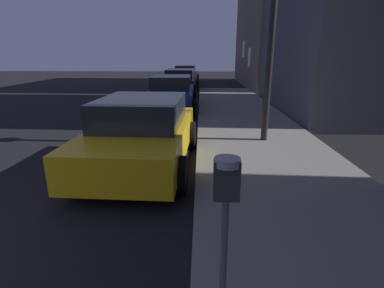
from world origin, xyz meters
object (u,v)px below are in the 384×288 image
car_black (181,81)px  car_yellow_cab (142,133)px  parking_meter (226,202)px  car_blue (172,93)px  car_silver (186,75)px

car_black → car_yellow_cab: bearing=-90.0°
parking_meter → car_blue: 10.42m
parking_meter → car_black: (-1.43, 15.98, -0.52)m
car_blue → car_silver: bearing=90.0°
parking_meter → car_silver: (-1.43, 21.97, -0.54)m
car_yellow_cab → car_blue: bearing=90.0°
parking_meter → car_blue: parking_meter is taller
car_silver → car_blue: bearing=-90.0°
car_silver → parking_meter: bearing=-86.3°
car_blue → car_silver: 11.66m
car_blue → car_black: same height
parking_meter → car_yellow_cab: parking_meter is taller
car_yellow_cab → car_blue: size_ratio=0.97×
car_blue → car_yellow_cab: bearing=-90.0°
parking_meter → car_blue: bearing=97.9°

